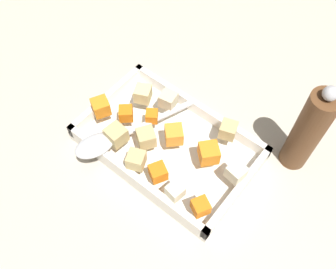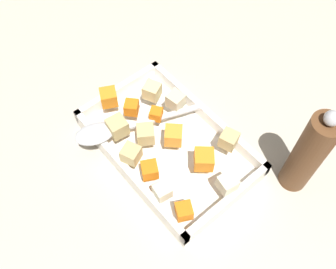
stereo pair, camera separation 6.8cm
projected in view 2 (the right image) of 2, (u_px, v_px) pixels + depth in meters
The scene contains 19 objects.
ground_plane at pixel (176, 149), 0.72m from camera, with size 4.00×4.00×0.00m, color #BCB29E.
baking_dish at pixel (168, 146), 0.71m from camera, with size 0.33×0.21×0.04m.
carrot_chunk_center at pixel (206, 158), 0.64m from camera, with size 0.03×0.03×0.03m, color orange.
carrot_chunk_far_left at pixel (173, 135), 0.67m from camera, with size 0.03×0.03×0.03m, color orange.
carrot_chunk_heap_top at pixel (109, 97), 0.72m from camera, with size 0.03×0.03×0.03m, color orange.
carrot_chunk_mid_left at pixel (157, 113), 0.70m from camera, with size 0.02×0.02×0.02m, color orange.
carrot_chunk_near_left at pixel (184, 211), 0.60m from camera, with size 0.03×0.03×0.03m, color orange.
carrot_chunk_corner_nw at pixel (150, 170), 0.64m from camera, with size 0.03×0.03×0.03m, color orange.
carrot_chunk_under_handle at pixel (132, 107), 0.71m from camera, with size 0.03×0.03×0.03m, color orange.
potato_chunk_back_center at pixel (176, 100), 0.71m from camera, with size 0.03×0.03×0.03m, color beige.
potato_chunk_corner_sw at pixel (228, 182), 0.62m from camera, with size 0.03×0.03×0.03m, color beige.
potato_chunk_rim_edge at pixel (152, 91), 0.73m from camera, with size 0.03×0.03×0.03m, color #E0CC89.
potato_chunk_front_center at pixel (146, 134), 0.67m from camera, with size 0.03×0.03×0.03m, color tan.
potato_chunk_heap_side at pixel (131, 154), 0.65m from camera, with size 0.03×0.03×0.03m, color tan.
potato_chunk_near_spoon at pixel (229, 140), 0.67m from camera, with size 0.03×0.03×0.03m, color tan.
potato_chunk_near_right at pixel (162, 191), 0.62m from camera, with size 0.03×0.03×0.03m, color beige.
potato_chunk_corner_ne at pixel (117, 127), 0.68m from camera, with size 0.03×0.03×0.03m, color tan.
serving_spoon at pixel (102, 132), 0.68m from camera, with size 0.12×0.24×0.02m.
pepper_mill at pixel (308, 154), 0.61m from camera, with size 0.05×0.05×0.21m.
Camera 2 is at (0.26, -0.24, 0.63)m, focal length 39.41 mm.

